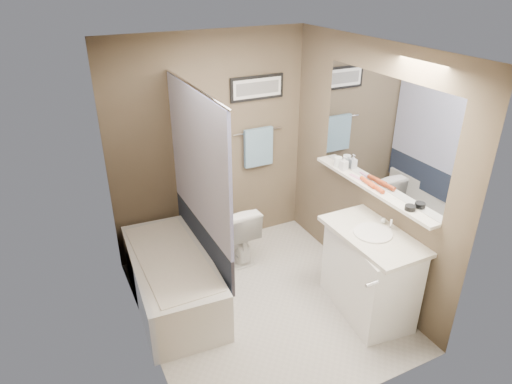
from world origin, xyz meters
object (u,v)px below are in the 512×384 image
vanity (369,274)px  hair_brush_front (376,187)px  candle_bowl_near (410,208)px  glass_jar (338,162)px  hair_brush_back (368,182)px  soap_bottle (344,163)px  bathtub (173,279)px  toilet (235,230)px

vanity → hair_brush_front: size_ratio=4.09×
candle_bowl_near → glass_jar: size_ratio=0.90×
candle_bowl_near → hair_brush_front: hair_brush_front is taller
hair_brush_back → soap_bottle: bearing=90.0°
bathtub → toilet: bearing=31.1°
candle_bowl_near → glass_jar: 1.03m
bathtub → toilet: (0.85, 0.44, 0.08)m
candle_bowl_near → soap_bottle: bearing=90.0°
vanity → bathtub: bearing=157.4°
toilet → hair_brush_front: (0.94, -1.10, 0.81)m
bathtub → glass_jar: 2.01m
candle_bowl_near → toilet: bearing=121.4°
hair_brush_front → candle_bowl_near: bearing=-90.0°
hair_brush_front → soap_bottle: size_ratio=1.52×
toilet → vanity: bearing=117.9°
toilet → soap_bottle: 1.41m
vanity → glass_jar: (0.19, 0.85, 0.77)m
hair_brush_back → glass_jar: (0.00, 0.47, 0.03)m
toilet → soap_bottle: bearing=145.9°
hair_brush_front → hair_brush_back: bearing=90.0°
vanity → hair_brush_back: 0.85m
bathtub → soap_bottle: bearing=-1.7°
candle_bowl_near → hair_brush_back: bearing=90.0°
bathtub → candle_bowl_near: bearing=-27.8°
soap_bottle → vanity: bearing=-103.8°
toilet → vanity: (0.75, -1.36, 0.07)m
bathtub → soap_bottle: 2.02m
hair_brush_front → glass_jar: 0.59m
hair_brush_back → glass_jar: size_ratio=2.20×
toilet → hair_brush_front: 1.66m
hair_brush_front → vanity: bearing=-125.8°
vanity → candle_bowl_near: candle_bowl_near is taller
hair_brush_back → glass_jar: bearing=90.0°
vanity → soap_bottle: soap_bottle is taller
bathtub → soap_bottle: soap_bottle is taller
glass_jar → toilet: bearing=151.5°
toilet → vanity: size_ratio=0.74×
bathtub → toilet: toilet is taller
soap_bottle → hair_brush_front: bearing=-90.0°
glass_jar → vanity: bearing=-102.3°
bathtub → candle_bowl_near: (1.79, -1.10, 0.89)m
bathtub → glass_jar: size_ratio=15.00×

